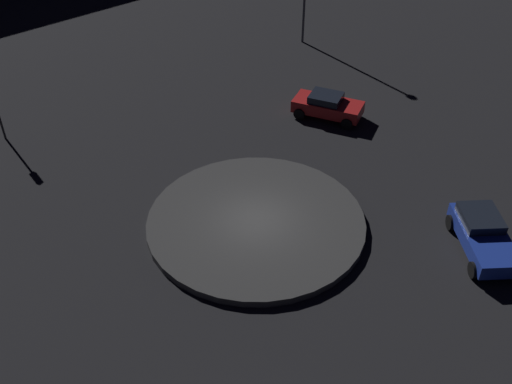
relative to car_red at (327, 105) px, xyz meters
name	(u,v)px	position (x,y,z in m)	size (l,w,h in m)	color
ground_plane	(256,225)	(-9.38, 5.02, -0.77)	(116.17, 116.17, 0.00)	black
roundabout_island	(256,222)	(-9.38, 5.02, -0.59)	(10.06, 10.06, 0.35)	#383838
car_red	(327,105)	(0.00, 0.00, 0.00)	(3.41, 4.33, 1.45)	red
car_blue	(483,235)	(-11.80, -4.68, 0.01)	(4.27, 2.19, 1.45)	#1E38A5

